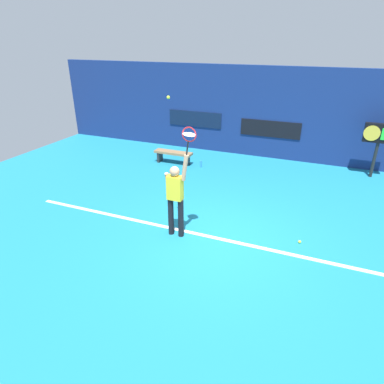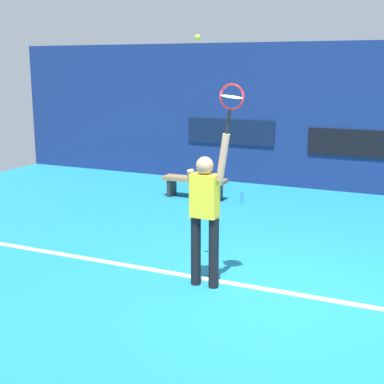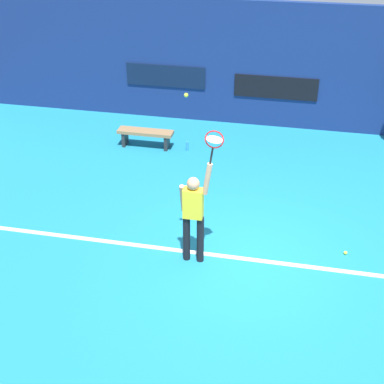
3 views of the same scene
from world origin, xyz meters
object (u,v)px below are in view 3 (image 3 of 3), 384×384
(tennis_ball, at_px, (186,95))
(court_bench, at_px, (146,135))
(tennis_player, at_px, (193,212))
(spare_ball, at_px, (345,253))
(tennis_racket, at_px, (214,141))
(water_bottle, at_px, (187,146))

(tennis_ball, height_order, court_bench, tennis_ball)
(tennis_player, distance_m, court_bench, 4.92)
(court_bench, relative_size, spare_ball, 20.59)
(tennis_racket, xyz_separation_m, water_bottle, (-1.41, 4.37, -2.27))
(court_bench, bearing_deg, spare_ball, -36.89)
(court_bench, bearing_deg, tennis_player, -63.84)
(tennis_player, bearing_deg, court_bench, 116.16)
(tennis_ball, bearing_deg, tennis_racket, -6.59)
(tennis_racket, distance_m, tennis_ball, 0.86)
(tennis_ball, height_order, water_bottle, tennis_ball)
(court_bench, xyz_separation_m, water_bottle, (1.07, 0.00, -0.22))
(tennis_player, xyz_separation_m, court_bench, (-2.15, 4.37, -0.67))
(tennis_racket, xyz_separation_m, spare_ball, (2.37, 0.73, -2.36))
(tennis_player, height_order, spare_ball, tennis_player)
(tennis_racket, distance_m, water_bottle, 5.13)
(tennis_player, xyz_separation_m, tennis_ball, (-0.13, 0.05, 2.10))
(tennis_racket, distance_m, spare_ball, 3.42)
(water_bottle, bearing_deg, spare_ball, -43.95)
(water_bottle, bearing_deg, court_bench, -180.00)
(tennis_player, relative_size, water_bottle, 8.29)
(tennis_ball, xyz_separation_m, water_bottle, (-0.94, 4.32, -2.99))
(court_bench, height_order, spare_ball, court_bench)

